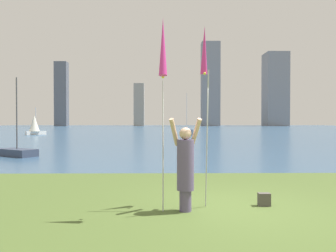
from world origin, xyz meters
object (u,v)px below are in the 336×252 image
at_px(sailboat_2, 187,132).
at_px(sailboat_3, 17,152).
at_px(kite_flag_right, 204,55).
at_px(person, 185,165).
at_px(sailboat_6, 35,125).
at_px(kite_flag_left, 163,52).
at_px(bag, 264,199).

height_order(sailboat_2, sailboat_3, sailboat_2).
bearing_deg(kite_flag_right, person, -127.53).
bearing_deg(sailboat_6, sailboat_3, -70.44).
relative_size(person, sailboat_3, 0.47).
relative_size(kite_flag_right, sailboat_2, 0.74).
xyz_separation_m(kite_flag_left, sailboat_2, (2.87, 34.68, -2.78)).
distance_m(kite_flag_left, kite_flag_right, 1.27).
distance_m(kite_flag_left, bag, 3.80).
bearing_deg(sailboat_2, sailboat_3, -113.46).
bearing_deg(sailboat_6, kite_flag_left, -65.31).
bearing_deg(person, sailboat_3, 121.48).
bearing_deg(sailboat_6, sailboat_2, -4.06).
bearing_deg(kite_flag_left, sailboat_3, 125.32).
height_order(person, bag, person).
bearing_deg(bag, person, -167.30).
xyz_separation_m(kite_flag_left, bag, (2.18, 0.68, -3.03)).
relative_size(person, kite_flag_left, 0.49).
xyz_separation_m(kite_flag_left, sailboat_6, (-16.58, 36.06, -1.88)).
bearing_deg(kite_flag_left, person, 32.57).
distance_m(person, sailboat_6, 39.62).
distance_m(sailboat_3, sailboat_6, 26.98).
height_order(bag, sailboat_6, sailboat_6).
distance_m(kite_flag_right, sailboat_3, 13.28).
distance_m(person, kite_flag_right, 2.46).
height_order(kite_flag_left, sailboat_2, sailboat_2).
relative_size(sailboat_2, sailboat_6, 1.50).
height_order(kite_flag_left, sailboat_6, kite_flag_left).
bearing_deg(sailboat_3, kite_flag_left, -54.68).
bearing_deg(sailboat_2, person, -94.02).
height_order(person, sailboat_6, sailboat_6).
xyz_separation_m(sailboat_2, sailboat_6, (-19.45, 1.38, 0.90)).
distance_m(kite_flag_right, sailboat_2, 33.98).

